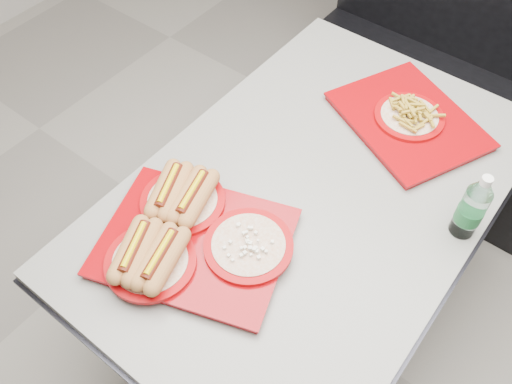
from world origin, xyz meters
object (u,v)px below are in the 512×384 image
Objects in this scene: booth_bench at (447,82)px; water_bottle at (472,209)px; tray_near at (188,235)px; tray_far at (409,118)px; diner_table at (308,221)px.

water_bottle is (0.40, -0.97, 0.44)m from booth_bench.
booth_bench reaches higher than tray_near.
tray_far is at bearing -82.63° from booth_bench.
water_bottle reaches higher than diner_table.
diner_table is 0.49m from water_bottle.
diner_table is at bearing 66.30° from tray_near.
booth_bench reaches higher than tray_far.
tray_far is (0.09, 0.40, 0.19)m from diner_table.
booth_bench reaches higher than diner_table.
water_bottle is (0.31, -0.27, 0.07)m from tray_far.
tray_near is 1.04× the size of tray_far.
water_bottle reaches higher than tray_near.
water_bottle is (0.40, 0.13, 0.26)m from diner_table.
diner_table is 2.48× the size of tray_near.
diner_table is at bearing -90.00° from booth_bench.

